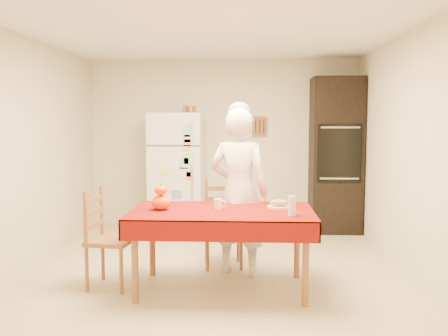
# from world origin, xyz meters

# --- Properties ---
(floor) EXTENTS (4.50, 4.50, 0.00)m
(floor) POSITION_xyz_m (0.00, 0.00, 0.00)
(floor) COLOR tan
(floor) RESTS_ON ground
(room_shell) EXTENTS (4.02, 4.52, 2.51)m
(room_shell) POSITION_xyz_m (0.00, 0.00, 1.62)
(room_shell) COLOR beige
(room_shell) RESTS_ON ground
(refrigerator) EXTENTS (0.75, 0.74, 1.70)m
(refrigerator) POSITION_xyz_m (-0.65, 1.88, 0.85)
(refrigerator) COLOR white
(refrigerator) RESTS_ON floor
(oven_cabinet) EXTENTS (0.70, 0.62, 2.20)m
(oven_cabinet) POSITION_xyz_m (1.63, 1.93, 1.10)
(oven_cabinet) COLOR black
(oven_cabinet) RESTS_ON floor
(dining_table) EXTENTS (1.70, 1.00, 0.76)m
(dining_table) POSITION_xyz_m (0.14, -0.67, 0.69)
(dining_table) COLOR brown
(dining_table) RESTS_ON floor
(chair_far) EXTENTS (0.46, 0.45, 0.95)m
(chair_far) POSITION_xyz_m (0.11, 0.15, 0.51)
(chair_far) COLOR brown
(chair_far) RESTS_ON floor
(chair_left) EXTENTS (0.45, 0.47, 0.95)m
(chair_left) POSITION_xyz_m (-0.98, -0.64, 0.51)
(chair_left) COLOR brown
(chair_left) RESTS_ON floor
(seated_woman) EXTENTS (0.72, 0.58, 1.73)m
(seated_woman) POSITION_xyz_m (0.29, -0.16, 0.86)
(seated_woman) COLOR silver
(seated_woman) RESTS_ON floor
(coffee_mug) EXTENTS (0.08, 0.08, 0.10)m
(coffee_mug) POSITION_xyz_m (0.10, -0.62, 0.81)
(coffee_mug) COLOR white
(coffee_mug) RESTS_ON dining_table
(pumpkin_lower) EXTENTS (0.18, 0.18, 0.14)m
(pumpkin_lower) POSITION_xyz_m (-0.43, -0.68, 0.83)
(pumpkin_lower) COLOR #D54805
(pumpkin_lower) RESTS_ON dining_table
(pumpkin_upper) EXTENTS (0.12, 0.12, 0.09)m
(pumpkin_upper) POSITION_xyz_m (-0.43, -0.68, 0.95)
(pumpkin_upper) COLOR #DE4905
(pumpkin_upper) RESTS_ON pumpkin_lower
(wine_glass) EXTENTS (0.07, 0.07, 0.18)m
(wine_glass) POSITION_xyz_m (0.78, -0.90, 0.85)
(wine_glass) COLOR white
(wine_glass) RESTS_ON dining_table
(bread_plate) EXTENTS (0.24, 0.24, 0.02)m
(bread_plate) POSITION_xyz_m (0.69, -0.52, 0.77)
(bread_plate) COLOR white
(bread_plate) RESTS_ON dining_table
(bread_loaf) EXTENTS (0.18, 0.10, 0.06)m
(bread_loaf) POSITION_xyz_m (0.69, -0.52, 0.81)
(bread_loaf) COLOR #A87F53
(bread_loaf) RESTS_ON bread_plate
(spice_jar_left) EXTENTS (0.05, 0.05, 0.10)m
(spice_jar_left) POSITION_xyz_m (-0.54, 1.93, 1.75)
(spice_jar_left) COLOR #90611A
(spice_jar_left) RESTS_ON refrigerator
(spice_jar_mid) EXTENTS (0.05, 0.05, 0.10)m
(spice_jar_mid) POSITION_xyz_m (-0.49, 1.93, 1.75)
(spice_jar_mid) COLOR brown
(spice_jar_mid) RESTS_ON refrigerator
(spice_jar_right) EXTENTS (0.05, 0.05, 0.10)m
(spice_jar_right) POSITION_xyz_m (-0.40, 1.93, 1.75)
(spice_jar_right) COLOR brown
(spice_jar_right) RESTS_ON refrigerator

